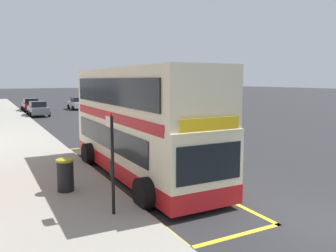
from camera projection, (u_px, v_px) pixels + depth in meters
The scene contains 8 objects.
ground_plane at pixel (69, 116), 37.38m from camera, with size 260.00×260.00×0.00m, color #28282B.
double_decker_bus at pixel (139, 126), 14.10m from camera, with size 3.21×10.15×4.40m.
bus_bay_markings at pixel (137, 174), 14.51m from camera, with size 2.99×13.30×0.01m.
bus_stop_sign at pixel (112, 156), 9.69m from camera, with size 0.09×0.51×2.88m.
parked_car_grey_across at pixel (38, 109), 37.29m from camera, with size 2.09×4.20×1.62m.
parked_car_maroon_far at pixel (31, 105), 43.05m from camera, with size 2.09×4.20×1.62m.
parked_car_white_kerbside at pixel (78, 103), 45.86m from camera, with size 2.09×4.20×1.62m.
litter_bin at pixel (65, 175), 11.80m from camera, with size 0.59×0.59×1.12m.
Camera 1 is at (-7.97, -5.89, 3.95)m, focal length 36.83 mm.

